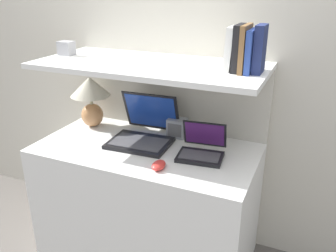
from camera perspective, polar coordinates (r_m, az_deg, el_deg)
wall_back at (r=2.18m, az=0.74°, el=11.65°), size 6.00×0.05×2.40m
desk at (r=2.18m, az=-3.36°, el=-12.26°), size 1.23×0.63×0.74m
back_riser at (r=2.33m, az=0.23°, el=-3.57°), size 1.23×0.04×1.17m
shelf at (r=1.91m, az=-2.93°, el=9.67°), size 1.23×0.57×0.03m
table_lamp at (r=2.27m, az=-12.30°, el=4.93°), size 0.25×0.25×0.32m
laptop_large at (r=2.06m, az=-3.92°, el=-0.95°), size 0.36×0.37×0.26m
laptop_small at (r=1.89m, az=5.41°, el=-3.70°), size 0.26×0.25×0.17m
computer_mouse at (r=1.77m, az=-1.50°, el=-6.31°), size 0.07×0.11×0.04m
router_box at (r=2.11m, az=1.50°, el=-0.26°), size 0.11×0.09×0.11m
book_navy at (r=1.71m, az=14.52°, el=11.82°), size 0.04×0.12×0.22m
book_blue at (r=1.72m, az=13.23°, el=11.61°), size 0.03×0.17×0.20m
book_brown at (r=1.72m, az=12.28°, el=12.04°), size 0.02×0.18×0.22m
book_black at (r=1.73m, az=11.25°, el=12.15°), size 0.03×0.15×0.22m
book_white at (r=1.74m, az=10.06°, el=12.08°), size 0.04×0.12×0.21m
shelf_gadget at (r=2.19m, az=-15.99°, el=11.90°), size 0.08×0.07×0.08m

